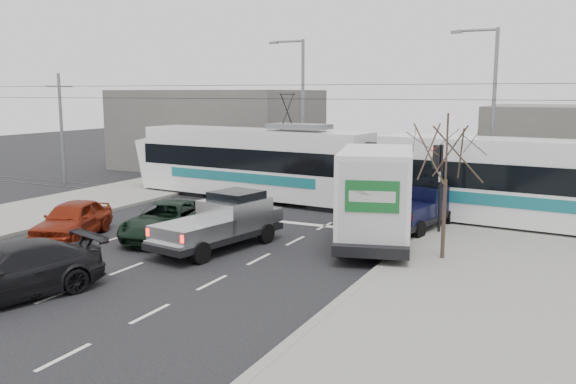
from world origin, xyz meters
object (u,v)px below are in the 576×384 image
at_px(tram, 375,171).
at_px(red_car, 72,220).
at_px(traffic_signal, 438,169).
at_px(street_lamp_near, 490,107).
at_px(street_lamp_far, 300,104).
at_px(green_car, 167,220).
at_px(dark_car, 8,273).
at_px(box_truck, 376,197).
at_px(bare_tree, 447,153).
at_px(navy_pickup, 419,205).
at_px(silver_pickup, 224,221).

relative_size(tram, red_car, 6.26).
height_order(traffic_signal, street_lamp_near, street_lamp_near).
relative_size(street_lamp_far, green_car, 1.73).
height_order(green_car, dark_car, dark_car).
xyz_separation_m(red_car, dark_car, (3.92, -6.27, 0.01)).
xyz_separation_m(green_car, dark_car, (0.55, -8.04, 0.06)).
distance_m(box_truck, green_car, 8.43).
height_order(bare_tree, red_car, bare_tree).
distance_m(tram, red_car, 14.09).
bearing_deg(green_car, street_lamp_far, 80.43).
xyz_separation_m(street_lamp_near, green_car, (-10.50, -12.80, -4.39)).
bearing_deg(bare_tree, navy_pickup, 112.95).
bearing_deg(navy_pickup, street_lamp_far, 148.27).
distance_m(traffic_signal, dark_car, 16.27).
distance_m(tram, silver_pickup, 9.62).
bearing_deg(green_car, street_lamp_near, 37.19).
bearing_deg(tram, silver_pickup, -102.54).
distance_m(box_truck, red_car, 12.18).
distance_m(red_car, dark_car, 7.40).
bearing_deg(street_lamp_far, green_car, -86.14).
distance_m(silver_pickup, red_car, 6.43).
bearing_deg(street_lamp_near, green_car, -129.37).
bearing_deg(street_lamp_far, box_truck, -53.64).
height_order(navy_pickup, red_car, navy_pickup).
distance_m(navy_pickup, dark_car, 16.37).
bearing_deg(silver_pickup, street_lamp_far, 114.76).
relative_size(navy_pickup, green_car, 1.03).
bearing_deg(dark_car, traffic_signal, 73.31).
bearing_deg(tram, green_car, -118.04).
bearing_deg(street_lamp_far, street_lamp_near, -9.87).
relative_size(red_car, dark_car, 0.84).
distance_m(navy_pickup, green_car, 10.68).
distance_m(street_lamp_far, red_car, 17.29).
relative_size(tram, navy_pickup, 5.27).
height_order(traffic_signal, red_car, traffic_signal).
relative_size(silver_pickup, dark_car, 1.10).
bearing_deg(red_car, box_truck, 2.77).
bearing_deg(traffic_signal, green_car, -151.27).
relative_size(box_truck, navy_pickup, 1.47).
height_order(bare_tree, box_truck, bare_tree).
bearing_deg(bare_tree, street_lamp_near, 91.42).
height_order(traffic_signal, navy_pickup, traffic_signal).
relative_size(traffic_signal, street_lamp_near, 0.40).
bearing_deg(street_lamp_near, silver_pickup, -120.22).
height_order(street_lamp_far, dark_car, street_lamp_far).
relative_size(silver_pickup, green_car, 1.14).
height_order(street_lamp_near, dark_car, street_lamp_near).
height_order(street_lamp_near, tram, street_lamp_near).
bearing_deg(box_truck, tram, 93.40).
xyz_separation_m(traffic_signal, box_truck, (-1.75, -2.60, -0.89)).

